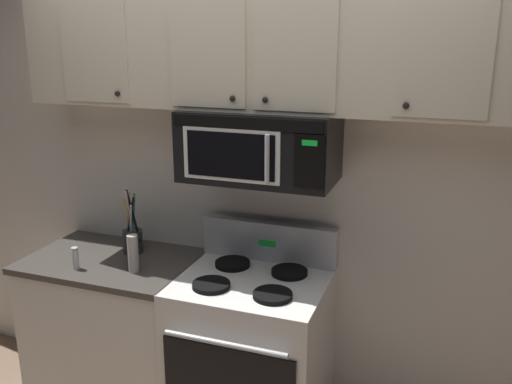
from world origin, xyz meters
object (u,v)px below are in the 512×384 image
at_px(utensil_crock_charcoal, 132,236).
at_px(pepper_mill, 133,254).
at_px(over_range_microwave, 259,146).
at_px(stove_range, 252,355).
at_px(salt_shaker, 75,258).

xyz_separation_m(utensil_crock_charcoal, pepper_mill, (0.15, -0.23, 0.00)).
bearing_deg(pepper_mill, over_range_microwave, 20.10).
distance_m(stove_range, over_range_microwave, 1.11).
height_order(utensil_crock_charcoal, pepper_mill, utensil_crock_charcoal).
bearing_deg(pepper_mill, utensil_crock_charcoal, 122.90).
bearing_deg(stove_range, over_range_microwave, 90.14).
height_order(over_range_microwave, pepper_mill, over_range_microwave).
bearing_deg(salt_shaker, pepper_mill, 13.42).
xyz_separation_m(utensil_crock_charcoal, salt_shaker, (-0.16, -0.31, -0.04)).
relative_size(over_range_microwave, utensil_crock_charcoal, 2.03).
xyz_separation_m(stove_range, salt_shaker, (-0.93, -0.18, 0.49)).
distance_m(utensil_crock_charcoal, salt_shaker, 0.35).
bearing_deg(utensil_crock_charcoal, pepper_mill, -57.10).
bearing_deg(salt_shaker, stove_range, 11.21).
relative_size(stove_range, pepper_mill, 5.51).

